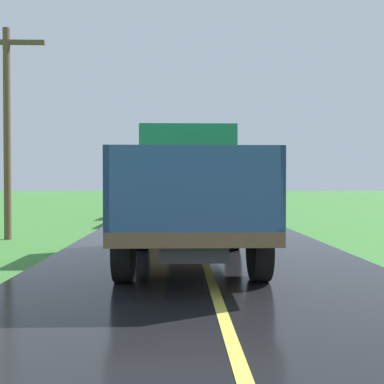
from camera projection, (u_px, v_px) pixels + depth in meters
name	position (u px, v px, depth m)	size (l,w,h in m)	color
banana_truck_near	(187.00, 189.00, 9.31)	(2.38, 5.82, 2.80)	#2D2D30
banana_truck_far	(177.00, 186.00, 20.35)	(2.38, 5.81, 2.80)	#2D2D30
utility_pole_roadside	(7.00, 124.00, 12.65)	(2.16, 0.20, 6.01)	brown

